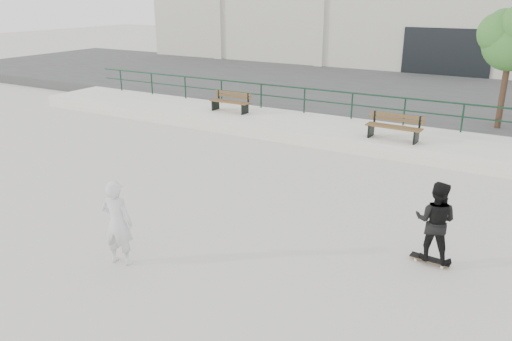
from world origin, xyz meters
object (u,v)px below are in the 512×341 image
Objects in this scene: bench_right at (394,127)px; standing_skater at (435,221)px; seated_skater at (117,223)px; bench_left at (231,102)px; skateboard at (430,259)px.

standing_skater reaches higher than bench_right.
seated_skater is at bearing 31.37° from standing_skater.
standing_skater is (9.56, -7.58, 0.02)m from bench_left.
bench_right is 1.13× the size of standing_skater.
bench_right is at bearing -67.12° from standing_skater.
bench_left is 1.00× the size of seated_skater.
skateboard is 6.21m from seated_skater.
standing_skater is at bearing -66.17° from bench_right.
bench_right reaches higher than bench_left.
bench_left reaches higher than skateboard.
bench_left is 11.45m from seated_skater.
skateboard is (9.56, -7.58, -0.82)m from bench_left.
standing_skater is at bearing -37.44° from bench_left.
bench_right is 1.05× the size of seated_skater.
bench_left is 2.20× the size of skateboard.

